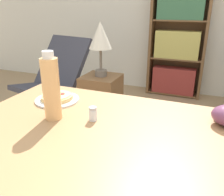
% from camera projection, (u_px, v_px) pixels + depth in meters
% --- Properties ---
extents(dining_table, '(1.21, 0.88, 0.75)m').
position_uv_depth(dining_table, '(98.00, 154.00, 0.97)').
color(dining_table, '#A37549').
rests_on(dining_table, ground_plane).
extents(pizza_on_plate, '(0.23, 0.23, 0.04)m').
position_uv_depth(pizza_on_plate, '(57.00, 98.00, 1.25)').
color(pizza_on_plate, white).
rests_on(pizza_on_plate, dining_table).
extents(drink_bottle, '(0.07, 0.07, 0.30)m').
position_uv_depth(drink_bottle, '(51.00, 88.00, 1.01)').
color(drink_bottle, '#EFB270').
rests_on(drink_bottle, dining_table).
extents(salt_shaker, '(0.04, 0.04, 0.06)m').
position_uv_depth(salt_shaker, '(93.00, 114.00, 1.03)').
color(salt_shaker, white).
rests_on(salt_shaker, dining_table).
extents(lounge_chair_near, '(0.73, 0.87, 0.88)m').
position_uv_depth(lounge_chair_near, '(54.00, 93.00, 2.68)').
color(lounge_chair_near, slate).
rests_on(lounge_chair_near, ground_plane).
extents(bookshelf, '(0.75, 0.26, 1.55)m').
position_uv_depth(bookshelf, '(177.00, 43.00, 3.21)').
color(bookshelf, brown).
rests_on(bookshelf, ground_plane).
extents(side_table, '(0.34, 0.34, 0.59)m').
position_uv_depth(side_table, '(102.00, 104.00, 2.35)').
color(side_table, brown).
rests_on(side_table, ground_plane).
extents(table_lamp, '(0.21, 0.21, 0.49)m').
position_uv_depth(table_lamp, '(100.00, 38.00, 2.12)').
color(table_lamp, '#665B51').
rests_on(table_lamp, side_table).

